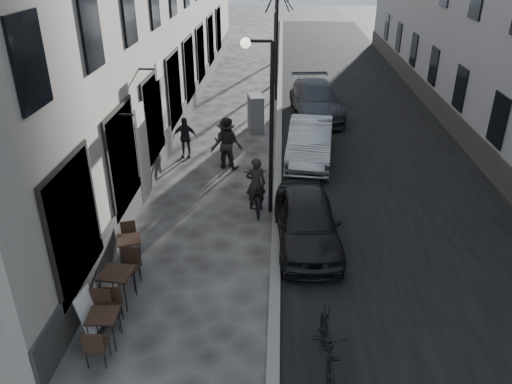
# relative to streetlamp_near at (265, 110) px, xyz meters

# --- Properties ---
(ground) EXTENTS (120.00, 120.00, 0.00)m
(ground) POSITION_rel_streetlamp_near_xyz_m (0.17, -6.00, -3.16)
(ground) COLOR #363331
(ground) RESTS_ON ground
(road) EXTENTS (7.30, 60.00, 0.00)m
(road) POSITION_rel_streetlamp_near_xyz_m (4.02, 10.00, -3.16)
(road) COLOR black
(road) RESTS_ON ground
(kerb) EXTENTS (0.25, 60.00, 0.12)m
(kerb) POSITION_rel_streetlamp_near_xyz_m (0.37, 10.00, -3.10)
(kerb) COLOR gray
(kerb) RESTS_ON ground
(streetlamp_near) EXTENTS (0.90, 0.28, 5.09)m
(streetlamp_near) POSITION_rel_streetlamp_near_xyz_m (0.00, 0.00, 0.00)
(streetlamp_near) COLOR black
(streetlamp_near) RESTS_ON ground
(streetlamp_far) EXTENTS (0.90, 0.28, 5.09)m
(streetlamp_far) POSITION_rel_streetlamp_near_xyz_m (0.00, 12.00, 0.00)
(streetlamp_far) COLOR black
(streetlamp_far) RESTS_ON ground
(bistro_set_a) EXTENTS (0.62, 1.46, 0.85)m
(bistro_set_a) POSITION_rel_streetlamp_near_xyz_m (-3.02, -5.66, -2.72)
(bistro_set_a) COLOR black
(bistro_set_a) RESTS_ON ground
(bistro_set_b) EXTENTS (0.74, 1.67, 0.97)m
(bistro_set_b) POSITION_rel_streetlamp_near_xyz_m (-3.11, -4.39, -2.66)
(bistro_set_b) COLOR black
(bistro_set_b) RESTS_ON ground
(bistro_set_c) EXTENTS (0.78, 1.43, 0.82)m
(bistro_set_c) POSITION_rel_streetlamp_near_xyz_m (-3.29, -2.83, -2.74)
(bistro_set_c) COLOR black
(bistro_set_c) RESTS_ON ground
(sign_board) EXTENTS (0.42, 0.62, 1.02)m
(sign_board) POSITION_rel_streetlamp_near_xyz_m (-3.40, -5.39, -2.75)
(sign_board) COLOR black
(sign_board) RESTS_ON ground
(utility_cabinet) EXTENTS (0.76, 1.13, 1.56)m
(utility_cabinet) POSITION_rel_streetlamp_near_xyz_m (-0.63, 7.15, -2.38)
(utility_cabinet) COLOR slate
(utility_cabinet) RESTS_ON ground
(bicycle) EXTENTS (0.91, 2.00, 1.01)m
(bicycle) POSITION_rel_streetlamp_near_xyz_m (-0.27, 0.18, -2.65)
(bicycle) COLOR black
(bicycle) RESTS_ON ground
(cyclist_rider) EXTENTS (0.65, 0.47, 1.66)m
(cyclist_rider) POSITION_rel_streetlamp_near_xyz_m (-0.27, 0.18, -2.33)
(cyclist_rider) COLOR black
(cyclist_rider) RESTS_ON ground
(pedestrian_near) EXTENTS (1.08, 0.94, 1.88)m
(pedestrian_near) POSITION_rel_streetlamp_near_xyz_m (-1.47, 3.24, -2.22)
(pedestrian_near) COLOR black
(pedestrian_near) RESTS_ON ground
(pedestrian_mid) EXTENTS (1.27, 0.93, 1.77)m
(pedestrian_mid) POSITION_rel_streetlamp_near_xyz_m (-1.47, 3.33, -2.28)
(pedestrian_mid) COLOR #2C2926
(pedestrian_mid) RESTS_ON ground
(pedestrian_far) EXTENTS (0.91, 0.39, 1.55)m
(pedestrian_far) POSITION_rel_streetlamp_near_xyz_m (-3.11, 4.13, -2.39)
(pedestrian_far) COLOR black
(pedestrian_far) RESTS_ON ground
(car_near) EXTENTS (1.87, 4.11, 1.37)m
(car_near) POSITION_rel_streetlamp_near_xyz_m (1.17, -1.71, -2.48)
(car_near) COLOR black
(car_near) RESTS_ON ground
(car_mid) EXTENTS (1.94, 4.52, 1.45)m
(car_mid) POSITION_rel_streetlamp_near_xyz_m (1.52, 4.07, -2.44)
(car_mid) COLOR #979B9F
(car_mid) RESTS_ON ground
(car_far) EXTENTS (2.56, 5.35, 1.50)m
(car_far) POSITION_rel_streetlamp_near_xyz_m (2.05, 9.36, -2.41)
(car_far) COLOR #3C3E47
(car_far) RESTS_ON ground
(moped) EXTENTS (0.60, 1.94, 1.16)m
(moped) POSITION_rel_streetlamp_near_xyz_m (1.37, -6.08, -2.58)
(moped) COLOR black
(moped) RESTS_ON ground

